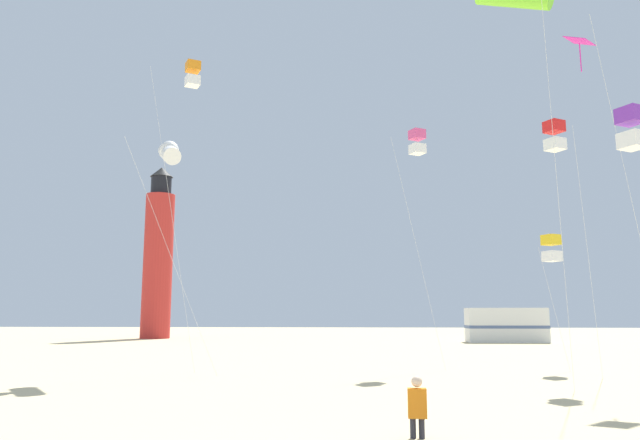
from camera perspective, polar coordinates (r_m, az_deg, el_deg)
name	(u,v)px	position (r m, az deg, el deg)	size (l,w,h in m)	color
kite_flyer_standing	(417,406)	(11.52, 9.28, -17.18)	(0.35, 0.52, 1.16)	orange
kite_box_rainbow	(417,142)	(28.13, 9.28, 7.34)	(2.06, 1.67, 10.73)	silver
kite_diamond_magenta	(584,55)	(24.63, 23.91, 14.20)	(2.67, 2.67, 12.48)	silver
kite_box_orange	(193,75)	(28.46, -12.09, 13.43)	(2.62, 2.04, 13.65)	silver
kite_box_violet	(632,128)	(18.33, 27.69, 7.76)	(1.53, 1.53, 7.82)	silver
kite_box_gold	(551,248)	(27.19, 21.26, -2.53)	(1.04, 1.04, 5.63)	silver
kite_tube_white	(169,153)	(25.58, -14.21, 6.27)	(3.39, 3.76, 9.60)	silver
kite_box_scarlet	(555,136)	(24.51, 21.53, 7.48)	(1.65, 1.65, 9.55)	silver
lighthouse_distant	(158,257)	(60.28, -15.22, -3.41)	(2.80, 2.80, 16.80)	red
rv_van_white	(506,325)	(52.22, 17.37, -9.58)	(6.47, 2.42, 2.80)	white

